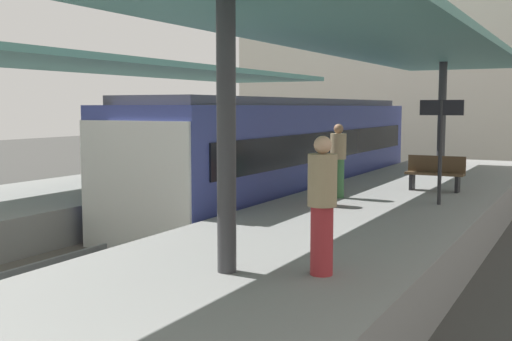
# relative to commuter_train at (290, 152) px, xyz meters

# --- Properties ---
(ground_plane) EXTENTS (80.00, 80.00, 0.00)m
(ground_plane) POSITION_rel_commuter_train_xyz_m (0.00, -5.08, -1.73)
(ground_plane) COLOR #383835
(platform_left) EXTENTS (4.40, 28.00, 1.00)m
(platform_left) POSITION_rel_commuter_train_xyz_m (-3.80, -5.08, -1.23)
(platform_left) COLOR gray
(platform_left) RESTS_ON ground_plane
(platform_right) EXTENTS (4.40, 28.00, 1.00)m
(platform_right) POSITION_rel_commuter_train_xyz_m (3.80, -5.08, -1.23)
(platform_right) COLOR gray
(platform_right) RESTS_ON ground_plane
(track_ballast) EXTENTS (3.20, 28.00, 0.20)m
(track_ballast) POSITION_rel_commuter_train_xyz_m (0.00, -5.08, -1.63)
(track_ballast) COLOR #59544C
(track_ballast) RESTS_ON ground_plane
(rail_near_side) EXTENTS (0.08, 28.00, 0.14)m
(rail_near_side) POSITION_rel_commuter_train_xyz_m (-0.72, -5.08, -1.46)
(rail_near_side) COLOR slate
(rail_near_side) RESTS_ON track_ballast
(rail_far_side) EXTENTS (0.08, 28.00, 0.14)m
(rail_far_side) POSITION_rel_commuter_train_xyz_m (0.72, -5.08, -1.46)
(rail_far_side) COLOR slate
(rail_far_side) RESTS_ON track_ballast
(commuter_train) EXTENTS (2.78, 14.36, 3.10)m
(commuter_train) POSITION_rel_commuter_train_xyz_m (0.00, 0.00, 0.00)
(commuter_train) COLOR #38428C
(commuter_train) RESTS_ON track_ballast
(canopy_left) EXTENTS (4.18, 21.00, 3.25)m
(canopy_left) POSITION_rel_commuter_train_xyz_m (-3.80, -3.68, 2.40)
(canopy_left) COLOR #333335
(canopy_left) RESTS_ON platform_left
(canopy_right) EXTENTS (4.18, 21.00, 3.56)m
(canopy_right) POSITION_rel_commuter_train_xyz_m (3.80, -3.68, 2.70)
(canopy_right) COLOR #333335
(canopy_right) RESTS_ON platform_right
(platform_bench) EXTENTS (1.40, 0.41, 0.86)m
(platform_bench) POSITION_rel_commuter_train_xyz_m (4.43, -1.03, -0.26)
(platform_bench) COLOR black
(platform_bench) RESTS_ON platform_right
(platform_sign) EXTENTS (0.90, 0.08, 2.21)m
(platform_sign) POSITION_rel_commuter_train_xyz_m (4.99, -3.20, 0.90)
(platform_sign) COLOR #262628
(platform_sign) RESTS_ON platform_right
(litter_bin) EXTENTS (0.44, 0.44, 0.80)m
(litter_bin) POSITION_rel_commuter_train_xyz_m (2.90, -4.46, -0.33)
(litter_bin) COLOR maroon
(litter_bin) RESTS_ON platform_right
(passenger_near_bench) EXTENTS (0.36, 0.36, 1.68)m
(passenger_near_bench) POSITION_rel_commuter_train_xyz_m (2.74, -3.28, 0.15)
(passenger_near_bench) COLOR #386B3D
(passenger_near_bench) RESTS_ON platform_right
(passenger_mid_platform) EXTENTS (0.36, 0.36, 1.72)m
(passenger_mid_platform) POSITION_rel_commuter_train_xyz_m (4.90, -9.55, 0.17)
(passenger_mid_platform) COLOR maroon
(passenger_mid_platform) RESTS_ON platform_right
(station_building_backdrop) EXTENTS (18.00, 6.00, 11.00)m
(station_building_backdrop) POSITION_rel_commuter_train_xyz_m (0.46, 14.92, 3.77)
(station_building_backdrop) COLOR beige
(station_building_backdrop) RESTS_ON ground_plane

